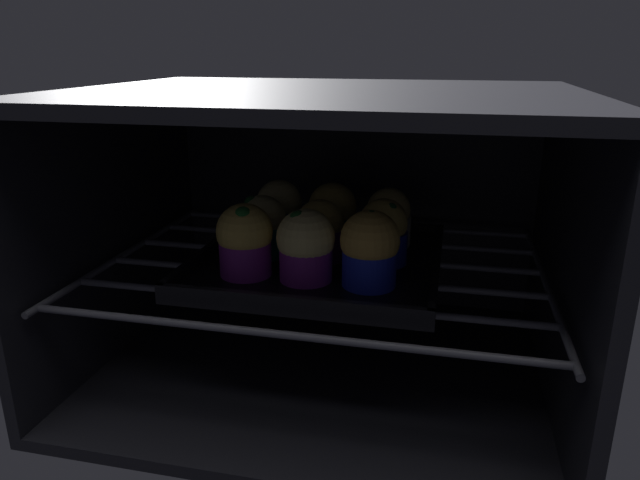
{
  "coord_description": "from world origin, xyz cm",
  "views": [
    {
      "loc": [
        15.13,
        -45.61,
        40.03
      ],
      "look_at": [
        0.0,
        20.59,
        17.58
      ],
      "focal_mm": 32.7,
      "sensor_mm": 36.0,
      "label": 1
    }
  ],
  "objects_px": {
    "muffin_row0_col0": "(245,240)",
    "muffin_row2_col0": "(279,210)",
    "muffin_row1_col0": "(263,227)",
    "muffin_row2_col1": "(331,213)",
    "muffin_row1_col2": "(383,232)",
    "muffin_row2_col2": "(388,218)",
    "muffin_row0_col1": "(305,245)",
    "muffin_row1_col1": "(319,231)",
    "baking_tray": "(320,262)",
    "muffin_row0_col2": "(370,249)"
  },
  "relations": [
    {
      "from": "muffin_row0_col1",
      "to": "muffin_row1_col2",
      "type": "distance_m",
      "value": 0.11
    },
    {
      "from": "muffin_row1_col0",
      "to": "muffin_row2_col1",
      "type": "height_order",
      "value": "muffin_row2_col1"
    },
    {
      "from": "muffin_row0_col1",
      "to": "muffin_row2_col2",
      "type": "height_order",
      "value": "muffin_row0_col1"
    },
    {
      "from": "muffin_row0_col2",
      "to": "muffin_row2_col2",
      "type": "distance_m",
      "value": 0.15
    },
    {
      "from": "baking_tray",
      "to": "muffin_row2_col0",
      "type": "bearing_deg",
      "value": 135.14
    },
    {
      "from": "muffin_row1_col2",
      "to": "muffin_row2_col0",
      "type": "bearing_deg",
      "value": 154.82
    },
    {
      "from": "muffin_row0_col1",
      "to": "muffin_row2_col1",
      "type": "height_order",
      "value": "muffin_row0_col1"
    },
    {
      "from": "muffin_row0_col0",
      "to": "muffin_row0_col1",
      "type": "height_order",
      "value": "muffin_row0_col0"
    },
    {
      "from": "muffin_row1_col2",
      "to": "muffin_row2_col0",
      "type": "height_order",
      "value": "same"
    },
    {
      "from": "muffin_row0_col1",
      "to": "muffin_row1_col1",
      "type": "height_order",
      "value": "muffin_row0_col1"
    },
    {
      "from": "muffin_row0_col0",
      "to": "muffin_row1_col0",
      "type": "xyz_separation_m",
      "value": [
        -0.0,
        0.07,
        -0.0
      ]
    },
    {
      "from": "baking_tray",
      "to": "muffin_row2_col2",
      "type": "distance_m",
      "value": 0.11
    },
    {
      "from": "muffin_row1_col1",
      "to": "muffin_row1_col2",
      "type": "height_order",
      "value": "muffin_row1_col2"
    },
    {
      "from": "baking_tray",
      "to": "muffin_row1_col0",
      "type": "xyz_separation_m",
      "value": [
        -0.07,
        -0.0,
        0.04
      ]
    },
    {
      "from": "muffin_row1_col2",
      "to": "muffin_row2_col1",
      "type": "relative_size",
      "value": 1.01
    },
    {
      "from": "muffin_row1_col0",
      "to": "muffin_row1_col1",
      "type": "xyz_separation_m",
      "value": [
        0.07,
        0.0,
        -0.0
      ]
    },
    {
      "from": "muffin_row1_col1",
      "to": "muffin_row2_col1",
      "type": "bearing_deg",
      "value": 90.3
    },
    {
      "from": "muffin_row0_col1",
      "to": "muffin_row0_col2",
      "type": "xyz_separation_m",
      "value": [
        0.07,
        -0.0,
        0.0
      ]
    },
    {
      "from": "muffin_row1_col0",
      "to": "muffin_row1_col1",
      "type": "height_order",
      "value": "muffin_row1_col0"
    },
    {
      "from": "muffin_row0_col1",
      "to": "muffin_row2_col2",
      "type": "xyz_separation_m",
      "value": [
        0.08,
        0.14,
        -0.0
      ]
    },
    {
      "from": "muffin_row0_col1",
      "to": "baking_tray",
      "type": "bearing_deg",
      "value": 89.38
    },
    {
      "from": "muffin_row1_col1",
      "to": "muffin_row1_col2",
      "type": "xyz_separation_m",
      "value": [
        0.08,
        0.0,
        0.0
      ]
    },
    {
      "from": "muffin_row0_col1",
      "to": "muffin_row1_col2",
      "type": "bearing_deg",
      "value": 43.44
    },
    {
      "from": "muffin_row1_col1",
      "to": "muffin_row2_col2",
      "type": "bearing_deg",
      "value": 44.13
    },
    {
      "from": "muffin_row2_col0",
      "to": "muffin_row1_col1",
      "type": "bearing_deg",
      "value": -45.19
    },
    {
      "from": "muffin_row0_col1",
      "to": "muffin_row1_col0",
      "type": "relative_size",
      "value": 1.07
    },
    {
      "from": "muffin_row1_col1",
      "to": "baking_tray",
      "type": "bearing_deg",
      "value": -3.87
    },
    {
      "from": "muffin_row0_col2",
      "to": "muffin_row1_col1",
      "type": "bearing_deg",
      "value": 135.32
    },
    {
      "from": "muffin_row0_col0",
      "to": "muffin_row1_col2",
      "type": "height_order",
      "value": "muffin_row0_col0"
    },
    {
      "from": "muffin_row1_col0",
      "to": "muffin_row2_col2",
      "type": "bearing_deg",
      "value": 27.39
    },
    {
      "from": "muffin_row1_col1",
      "to": "muffin_row2_col2",
      "type": "relative_size",
      "value": 0.98
    },
    {
      "from": "baking_tray",
      "to": "muffin_row0_col1",
      "type": "relative_size",
      "value": 3.59
    },
    {
      "from": "muffin_row0_col0",
      "to": "muffin_row1_col2",
      "type": "distance_m",
      "value": 0.17
    },
    {
      "from": "muffin_row0_col0",
      "to": "muffin_row2_col0",
      "type": "height_order",
      "value": "muffin_row0_col0"
    },
    {
      "from": "muffin_row1_col1",
      "to": "muffin_row2_col2",
      "type": "xyz_separation_m",
      "value": [
        0.08,
        0.07,
        0.0
      ]
    },
    {
      "from": "muffin_row1_col0",
      "to": "muffin_row2_col1",
      "type": "bearing_deg",
      "value": 46.98
    },
    {
      "from": "muffin_row2_col1",
      "to": "muffin_row2_col2",
      "type": "relative_size",
      "value": 1.04
    },
    {
      "from": "muffin_row0_col2",
      "to": "muffin_row1_col1",
      "type": "distance_m",
      "value": 0.1
    },
    {
      "from": "muffin_row0_col0",
      "to": "muffin_row0_col1",
      "type": "bearing_deg",
      "value": 0.31
    },
    {
      "from": "muffin_row1_col0",
      "to": "muffin_row1_col2",
      "type": "distance_m",
      "value": 0.15
    },
    {
      "from": "muffin_row0_col0",
      "to": "muffin_row2_col2",
      "type": "bearing_deg",
      "value": 44.83
    },
    {
      "from": "baking_tray",
      "to": "muffin_row0_col0",
      "type": "xyz_separation_m",
      "value": [
        -0.07,
        -0.07,
        0.05
      ]
    },
    {
      "from": "muffin_row1_col0",
      "to": "muffin_row2_col0",
      "type": "relative_size",
      "value": 0.97
    },
    {
      "from": "muffin_row0_col0",
      "to": "muffin_row0_col2",
      "type": "distance_m",
      "value": 0.14
    },
    {
      "from": "muffin_row2_col1",
      "to": "muffin_row2_col0",
      "type": "bearing_deg",
      "value": -179.84
    },
    {
      "from": "baking_tray",
      "to": "muffin_row1_col1",
      "type": "height_order",
      "value": "muffin_row1_col1"
    },
    {
      "from": "muffin_row0_col1",
      "to": "muffin_row1_col2",
      "type": "xyz_separation_m",
      "value": [
        0.08,
        0.07,
        -0.0
      ]
    },
    {
      "from": "muffin_row1_col0",
      "to": "muffin_row2_col2",
      "type": "distance_m",
      "value": 0.17
    },
    {
      "from": "baking_tray",
      "to": "muffin_row2_col2",
      "type": "bearing_deg",
      "value": 44.5
    },
    {
      "from": "muffin_row0_col0",
      "to": "muffin_row1_col2",
      "type": "xyz_separation_m",
      "value": [
        0.15,
        0.07,
        -0.0
      ]
    }
  ]
}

